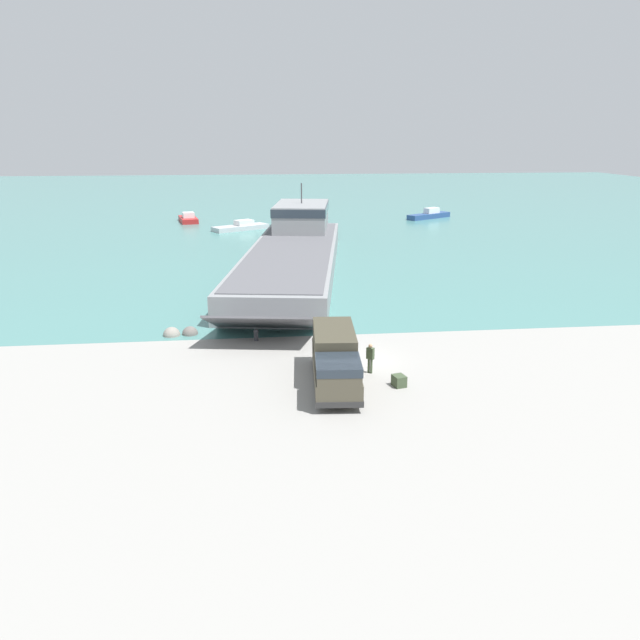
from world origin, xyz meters
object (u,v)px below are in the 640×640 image
at_px(soldier_on_ramp, 370,356).
at_px(landing_craft, 295,248).
at_px(moored_boat_c, 429,215).
at_px(cargo_crate, 399,381).
at_px(moored_boat_a, 241,227).
at_px(moored_boat_b, 188,219).
at_px(mooring_bollard, 256,334).
at_px(military_truck, 335,359).

bearing_deg(soldier_on_ramp, landing_craft, 45.29).
bearing_deg(moored_boat_c, cargo_crate, 130.52).
bearing_deg(moored_boat_a, moored_boat_b, 11.50).
relative_size(landing_craft, moored_boat_b, 6.64).
bearing_deg(cargo_crate, soldier_on_ramp, 119.96).
distance_m(moored_boat_b, mooring_bollard, 62.20).
relative_size(landing_craft, soldier_on_ramp, 24.49).
distance_m(soldier_on_ramp, moored_boat_c, 72.12).
bearing_deg(moored_boat_b, mooring_bollard, -92.38).
distance_m(soldier_on_ramp, cargo_crate, 2.63).
bearing_deg(soldier_on_ramp, cargo_crate, -108.84).
height_order(moored_boat_c, mooring_bollard, moored_boat_c).
distance_m(landing_craft, moored_boat_a, 27.55).
xyz_separation_m(moored_boat_a, cargo_crate, (9.63, -60.88, -0.15)).
xyz_separation_m(landing_craft, cargo_crate, (3.54, -34.05, -1.65)).
distance_m(moored_boat_a, moored_boat_c, 32.75).
bearing_deg(cargo_crate, military_truck, 169.29).
distance_m(soldier_on_ramp, moored_boat_b, 70.22).
xyz_separation_m(landing_craft, mooring_bollard, (-4.42, -25.07, -1.51)).
bearing_deg(mooring_bollard, landing_craft, 80.01).
distance_m(mooring_bollard, cargo_crate, 12.00).
xyz_separation_m(military_truck, moored_boat_b, (-14.63, 69.66, -0.99)).
bearing_deg(mooring_bollard, cargo_crate, -48.45).
xyz_separation_m(military_truck, moored_boat_a, (-6.07, 60.20, -1.05)).
distance_m(military_truck, moored_boat_a, 60.52).
distance_m(landing_craft, mooring_bollard, 25.50).
height_order(military_truck, moored_boat_a, military_truck).
bearing_deg(cargo_crate, moored_boat_a, 98.99).
relative_size(landing_craft, moored_boat_c, 5.34).
bearing_deg(moored_boat_c, soldier_on_ramp, 129.05).
height_order(moored_boat_b, cargo_crate, moored_boat_b).
bearing_deg(mooring_bollard, soldier_on_ramp, -45.41).
bearing_deg(military_truck, mooring_bollard, -147.85).
height_order(landing_craft, cargo_crate, landing_craft).
height_order(moored_boat_a, moored_boat_b, moored_boat_b).
bearing_deg(landing_craft, military_truck, -81.07).
xyz_separation_m(military_truck, mooring_bollard, (-4.40, 8.31, -1.06)).
relative_size(military_truck, moored_boat_b, 1.21).
height_order(moored_boat_a, cargo_crate, moored_boat_a).
bearing_deg(moored_boat_c, landing_craft, 112.97).
xyz_separation_m(landing_craft, moored_boat_a, (-6.09, 26.83, -1.50)).
xyz_separation_m(moored_boat_c, mooring_bollard, (-29.62, -61.59, -0.11)).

